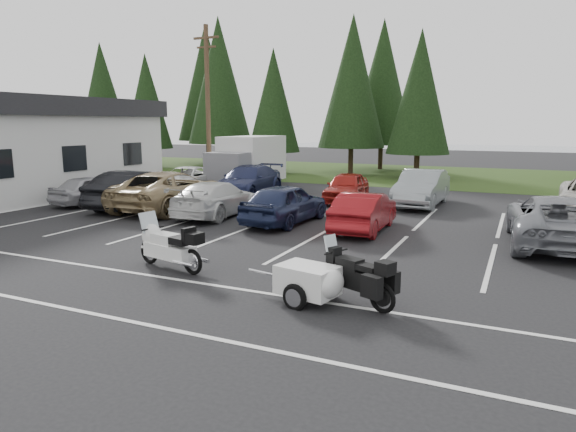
% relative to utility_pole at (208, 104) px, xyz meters
% --- Properties ---
extents(ground, '(120.00, 120.00, 0.00)m').
position_rel_utility_pole_xyz_m(ground, '(10.00, -12.00, -4.70)').
color(ground, black).
rests_on(ground, ground).
extents(grass_strip, '(80.00, 16.00, 0.01)m').
position_rel_utility_pole_xyz_m(grass_strip, '(10.00, 12.00, -4.69)').
color(grass_strip, '#243C13').
rests_on(grass_strip, ground).
extents(lake_water, '(70.00, 50.00, 0.02)m').
position_rel_utility_pole_xyz_m(lake_water, '(14.00, 43.00, -4.70)').
color(lake_water, slate).
rests_on(lake_water, ground).
extents(utility_pole, '(1.60, 0.26, 9.00)m').
position_rel_utility_pole_xyz_m(utility_pole, '(0.00, 0.00, 0.00)').
color(utility_pole, '#473321').
rests_on(utility_pole, ground).
extents(box_truck, '(2.40, 5.60, 2.90)m').
position_rel_utility_pole_xyz_m(box_truck, '(2.00, 0.50, -3.25)').
color(box_truck, silver).
rests_on(box_truck, ground).
extents(stall_markings, '(32.00, 16.00, 0.01)m').
position_rel_utility_pole_xyz_m(stall_markings, '(10.00, -10.00, -4.69)').
color(stall_markings, silver).
rests_on(stall_markings, ground).
extents(conifer_0, '(4.58, 4.58, 10.66)m').
position_rel_utility_pole_xyz_m(conifer_0, '(-18.00, 10.50, 1.53)').
color(conifer_0, '#332316').
rests_on(conifer_0, ground).
extents(conifer_1, '(3.96, 3.96, 9.22)m').
position_rel_utility_pole_xyz_m(conifer_1, '(-12.00, 9.20, 0.69)').
color(conifer_1, '#332316').
rests_on(conifer_1, ground).
extents(conifer_2, '(5.10, 5.10, 11.89)m').
position_rel_utility_pole_xyz_m(conifer_2, '(-6.00, 10.80, 2.25)').
color(conifer_2, '#332316').
rests_on(conifer_2, ground).
extents(conifer_3, '(3.87, 3.87, 9.02)m').
position_rel_utility_pole_xyz_m(conifer_3, '(-0.50, 9.40, 0.57)').
color(conifer_3, '#332316').
rests_on(conifer_3, ground).
extents(conifer_4, '(4.80, 4.80, 11.17)m').
position_rel_utility_pole_xyz_m(conifer_4, '(5.00, 10.90, 1.83)').
color(conifer_4, '#332316').
rests_on(conifer_4, ground).
extents(conifer_5, '(4.14, 4.14, 9.63)m').
position_rel_utility_pole_xyz_m(conifer_5, '(10.00, 9.60, 0.93)').
color(conifer_5, '#332316').
rests_on(conifer_5, ground).
extents(conifer_back_a, '(5.28, 5.28, 12.30)m').
position_rel_utility_pole_xyz_m(conifer_back_a, '(-10.00, 15.00, 2.49)').
color(conifer_back_a, '#332316').
rests_on(conifer_back_a, ground).
extents(conifer_back_b, '(4.97, 4.97, 11.58)m').
position_rel_utility_pole_xyz_m(conifer_back_b, '(6.00, 15.50, 2.07)').
color(conifer_back_b, '#332316').
rests_on(conifer_back_b, ground).
extents(car_near_0, '(1.86, 4.03, 1.34)m').
position_rel_utility_pole_xyz_m(car_near_0, '(-1.31, -7.64, -4.03)').
color(car_near_0, '#B1B1B6').
rests_on(car_near_0, ground).
extents(car_near_1, '(2.09, 5.09, 1.64)m').
position_rel_utility_pole_xyz_m(car_near_1, '(1.28, -7.71, -3.88)').
color(car_near_1, black).
rests_on(car_near_1, ground).
extents(car_near_2, '(3.07, 6.09, 1.65)m').
position_rel_utility_pole_xyz_m(car_near_2, '(2.83, -7.37, -3.87)').
color(car_near_2, '#927C55').
rests_on(car_near_2, ground).
extents(car_near_3, '(2.26, 4.90, 1.39)m').
position_rel_utility_pole_xyz_m(car_near_3, '(5.48, -7.88, -4.00)').
color(car_near_3, silver).
rests_on(car_near_3, ground).
extents(car_near_4, '(2.02, 4.48, 1.49)m').
position_rel_utility_pole_xyz_m(car_near_4, '(8.61, -8.11, -3.95)').
color(car_near_4, '#19213F').
rests_on(car_near_4, ground).
extents(car_near_5, '(1.55, 4.12, 1.34)m').
position_rel_utility_pole_xyz_m(car_near_5, '(11.64, -8.20, -4.03)').
color(car_near_5, maroon).
rests_on(car_near_5, ground).
extents(car_near_6, '(2.91, 5.68, 1.54)m').
position_rel_utility_pole_xyz_m(car_near_6, '(17.49, -7.90, -3.93)').
color(car_near_6, slate).
rests_on(car_near_6, ground).
extents(car_far_0, '(2.64, 5.02, 1.35)m').
position_rel_utility_pole_xyz_m(car_far_0, '(0.13, -2.49, -4.02)').
color(car_far_0, white).
rests_on(car_far_0, ground).
extents(car_far_1, '(2.45, 5.38, 1.53)m').
position_rel_utility_pole_xyz_m(car_far_1, '(3.80, -2.31, -3.94)').
color(car_far_1, '#1B2245').
rests_on(car_far_1, ground).
extents(car_far_2, '(2.03, 4.21, 1.39)m').
position_rel_utility_pole_xyz_m(car_far_2, '(9.02, -2.17, -4.00)').
color(car_far_2, maroon).
rests_on(car_far_2, ground).
extents(car_far_3, '(1.82, 4.90, 1.60)m').
position_rel_utility_pole_xyz_m(car_far_3, '(12.42, -1.86, -3.90)').
color(car_far_3, gray).
rests_on(car_far_3, ground).
extents(touring_motorcycle, '(2.66, 1.32, 1.41)m').
position_rel_utility_pole_xyz_m(touring_motorcycle, '(8.52, -14.82, -3.99)').
color(touring_motorcycle, white).
rests_on(touring_motorcycle, ground).
extents(cargo_trailer, '(1.90, 1.31, 0.80)m').
position_rel_utility_pole_xyz_m(cargo_trailer, '(12.64, -15.65, -4.30)').
color(cargo_trailer, white).
rests_on(cargo_trailer, ground).
extents(adventure_motorcycle, '(2.37, 1.61, 1.36)m').
position_rel_utility_pole_xyz_m(adventure_motorcycle, '(13.55, -15.31, -4.02)').
color(adventure_motorcycle, black).
rests_on(adventure_motorcycle, ground).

